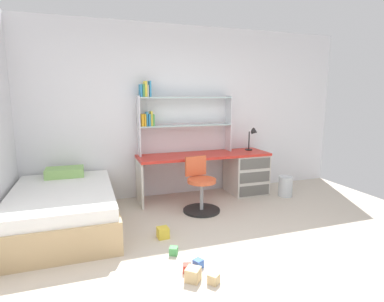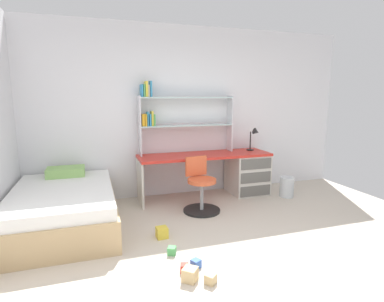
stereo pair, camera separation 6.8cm
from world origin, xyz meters
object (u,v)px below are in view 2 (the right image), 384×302
object	(u,v)px
desk	(236,171)
toy_block_natural_3	(190,274)
desk_lamp	(255,135)
toy_block_yellow_1	(162,232)
swivel_chair	(201,191)
waste_bin	(287,187)
toy_block_red_4	(184,268)
toy_block_green_0	(172,251)
toy_block_blue_2	(196,264)
bed_platform	(64,208)
toy_block_natural_5	(211,279)
bookshelf_hutch	(175,113)

from	to	relation	value
desk	toy_block_natural_3	size ratio (longest dim) A/B	17.56
desk_lamp	toy_block_yellow_1	world-z (taller)	desk_lamp
swivel_chair	waste_bin	world-z (taller)	swivel_chair
swivel_chair	toy_block_yellow_1	size ratio (longest dim) A/B	6.11
swivel_chair	toy_block_red_4	world-z (taller)	swivel_chair
desk_lamp	toy_block_green_0	size ratio (longest dim) A/B	4.73
desk	toy_block_blue_2	size ratio (longest dim) A/B	26.44
swivel_chair	waste_bin	size ratio (longest dim) A/B	2.35
bed_platform	toy_block_yellow_1	distance (m)	1.27
toy_block_blue_2	toy_block_green_0	bearing A→B (deg)	117.09
swivel_chair	toy_block_red_4	bearing A→B (deg)	-115.04
swivel_chair	waste_bin	xyz separation A→B (m)	(1.53, 0.16, -0.13)
desk_lamp	toy_block_natural_5	bearing A→B (deg)	-126.27
desk_lamp	toy_block_green_0	bearing A→B (deg)	-137.85
waste_bin	toy_block_red_4	xyz separation A→B (m)	(-2.19, -1.58, -0.12)
bookshelf_hutch	toy_block_green_0	distance (m)	2.30
toy_block_green_0	toy_block_yellow_1	bearing A→B (deg)	91.73
waste_bin	bed_platform	bearing A→B (deg)	-176.84
bed_platform	toy_block_natural_3	xyz separation A→B (m)	(1.13, -1.55, -0.19)
bed_platform	toy_block_natural_3	world-z (taller)	bed_platform
bed_platform	toy_block_red_4	bearing A→B (deg)	-51.14
toy_block_green_0	toy_block_natural_5	distance (m)	0.62
toy_block_green_0	toy_block_blue_2	distance (m)	0.34
toy_block_yellow_1	toy_block_natural_5	world-z (taller)	toy_block_yellow_1
bookshelf_hutch	swivel_chair	world-z (taller)	bookshelf_hutch
desk_lamp	toy_block_yellow_1	bearing A→B (deg)	-145.69
toy_block_red_4	swivel_chair	bearing A→B (deg)	64.96
swivel_chair	toy_block_blue_2	size ratio (longest dim) A/B	9.59
bed_platform	toy_block_yellow_1	xyz separation A→B (m)	(1.08, -0.64, -0.19)
bookshelf_hutch	toy_block_blue_2	xyz separation A→B (m)	(-0.38, -2.13, -1.30)
toy_block_blue_2	toy_block_natural_5	xyz separation A→B (m)	(0.04, -0.28, 0.00)
toy_block_red_4	toy_block_natural_3	bearing A→B (deg)	-87.39
desk_lamp	swivel_chair	world-z (taller)	desk_lamp
swivel_chair	toy_block_natural_5	bearing A→B (deg)	-106.72
bookshelf_hutch	desk_lamp	distance (m)	1.40
toy_block_green_0	toy_block_natural_5	size ratio (longest dim) A/B	0.95
swivel_chair	toy_block_natural_5	distance (m)	1.75
desk	toy_block_red_4	distance (m)	2.50
swivel_chair	toy_block_green_0	distance (m)	1.31
bookshelf_hutch	bed_platform	bearing A→B (deg)	-154.67
desk	toy_block_natural_3	distance (m)	2.62
bookshelf_hutch	toy_block_red_4	bearing A→B (deg)	-103.06
bookshelf_hutch	toy_block_green_0	bearing A→B (deg)	-106.37
toy_block_red_4	waste_bin	bearing A→B (deg)	35.80
waste_bin	toy_block_red_4	distance (m)	2.71
toy_block_blue_2	waste_bin	bearing A→B (deg)	36.72
toy_block_blue_2	toy_block_natural_5	distance (m)	0.28
toy_block_green_0	toy_block_yellow_1	distance (m)	0.41
desk	toy_block_yellow_1	size ratio (longest dim) A/B	16.85
bookshelf_hutch	desk_lamp	xyz separation A→B (m)	(1.34, -0.13, -0.38)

